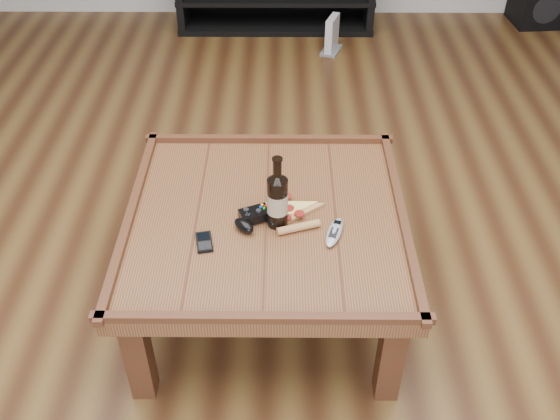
{
  "coord_description": "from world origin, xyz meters",
  "views": [
    {
      "loc": [
        0.06,
        -1.71,
        1.89
      ],
      "look_at": [
        0.05,
        -0.05,
        0.52
      ],
      "focal_mm": 40.0,
      "sensor_mm": 36.0,
      "label": 1
    }
  ],
  "objects_px": {
    "game_controller": "(257,219)",
    "game_console": "(332,36)",
    "coffee_table": "(266,228)",
    "beer_bottle": "(277,199)",
    "remote_control": "(334,232)",
    "subwoofer": "(538,1)",
    "pizza_slice": "(290,213)",
    "smartphone": "(204,242)"
  },
  "relations": [
    {
      "from": "beer_bottle",
      "to": "smartphone",
      "type": "height_order",
      "value": "beer_bottle"
    },
    {
      "from": "game_controller",
      "to": "game_console",
      "type": "xyz_separation_m",
      "value": [
        0.42,
        2.34,
        -0.36
      ]
    },
    {
      "from": "beer_bottle",
      "to": "remote_control",
      "type": "relative_size",
      "value": 1.7
    },
    {
      "from": "pizza_slice",
      "to": "game_console",
      "type": "height_order",
      "value": "pizza_slice"
    },
    {
      "from": "coffee_table",
      "to": "pizza_slice",
      "type": "height_order",
      "value": "pizza_slice"
    },
    {
      "from": "beer_bottle",
      "to": "game_controller",
      "type": "height_order",
      "value": "beer_bottle"
    },
    {
      "from": "pizza_slice",
      "to": "subwoofer",
      "type": "relative_size",
      "value": 0.9
    },
    {
      "from": "game_controller",
      "to": "pizza_slice",
      "type": "bearing_deg",
      "value": -0.76
    },
    {
      "from": "subwoofer",
      "to": "game_controller",
      "type": "bearing_deg",
      "value": -129.2
    },
    {
      "from": "beer_bottle",
      "to": "pizza_slice",
      "type": "distance_m",
      "value": 0.12
    },
    {
      "from": "remote_control",
      "to": "coffee_table",
      "type": "bearing_deg",
      "value": 174.73
    },
    {
      "from": "coffee_table",
      "to": "game_controller",
      "type": "relative_size",
      "value": 6.06
    },
    {
      "from": "coffee_table",
      "to": "beer_bottle",
      "type": "xyz_separation_m",
      "value": [
        0.04,
        -0.04,
        0.17
      ]
    },
    {
      "from": "coffee_table",
      "to": "game_console",
      "type": "height_order",
      "value": "coffee_table"
    },
    {
      "from": "coffee_table",
      "to": "game_console",
      "type": "relative_size",
      "value": 4.2
    },
    {
      "from": "coffee_table",
      "to": "beer_bottle",
      "type": "distance_m",
      "value": 0.18
    },
    {
      "from": "game_console",
      "to": "pizza_slice",
      "type": "bearing_deg",
      "value": -77.71
    },
    {
      "from": "game_controller",
      "to": "beer_bottle",
      "type": "bearing_deg",
      "value": -22.4
    },
    {
      "from": "game_controller",
      "to": "subwoofer",
      "type": "relative_size",
      "value": 0.48
    },
    {
      "from": "beer_bottle",
      "to": "remote_control",
      "type": "xyz_separation_m",
      "value": [
        0.2,
        -0.06,
        -0.1
      ]
    },
    {
      "from": "remote_control",
      "to": "pizza_slice",
      "type": "bearing_deg",
      "value": 162.39
    },
    {
      "from": "beer_bottle",
      "to": "pizza_slice",
      "type": "xyz_separation_m",
      "value": [
        0.05,
        0.05,
        -0.1
      ]
    },
    {
      "from": "coffee_table",
      "to": "game_console",
      "type": "distance_m",
      "value": 2.34
    },
    {
      "from": "subwoofer",
      "to": "coffee_table",
      "type": "bearing_deg",
      "value": -129.15
    },
    {
      "from": "game_controller",
      "to": "game_console",
      "type": "bearing_deg",
      "value": 56.99
    },
    {
      "from": "coffee_table",
      "to": "pizza_slice",
      "type": "xyz_separation_m",
      "value": [
        0.09,
        0.01,
        0.07
      ]
    },
    {
      "from": "coffee_table",
      "to": "subwoofer",
      "type": "relative_size",
      "value": 2.93
    },
    {
      "from": "smartphone",
      "to": "game_console",
      "type": "xyz_separation_m",
      "value": [
        0.59,
        2.44,
        -0.34
      ]
    },
    {
      "from": "game_controller",
      "to": "pizza_slice",
      "type": "height_order",
      "value": "game_controller"
    },
    {
      "from": "pizza_slice",
      "to": "subwoofer",
      "type": "xyz_separation_m",
      "value": [
        1.84,
        2.79,
        -0.3
      ]
    },
    {
      "from": "beer_bottle",
      "to": "subwoofer",
      "type": "distance_m",
      "value": 3.43
    },
    {
      "from": "game_controller",
      "to": "smartphone",
      "type": "distance_m",
      "value": 0.21
    },
    {
      "from": "coffee_table",
      "to": "subwoofer",
      "type": "xyz_separation_m",
      "value": [
        1.92,
        2.8,
        -0.23
      ]
    },
    {
      "from": "game_controller",
      "to": "smartphone",
      "type": "xyz_separation_m",
      "value": [
        -0.18,
        -0.1,
        -0.02
      ]
    },
    {
      "from": "beer_bottle",
      "to": "remote_control",
      "type": "distance_m",
      "value": 0.23
    },
    {
      "from": "pizza_slice",
      "to": "remote_control",
      "type": "height_order",
      "value": "pizza_slice"
    },
    {
      "from": "subwoofer",
      "to": "game_console",
      "type": "relative_size",
      "value": 1.43
    },
    {
      "from": "subwoofer",
      "to": "game_console",
      "type": "height_order",
      "value": "subwoofer"
    },
    {
      "from": "beer_bottle",
      "to": "pizza_slice",
      "type": "relative_size",
      "value": 0.89
    },
    {
      "from": "beer_bottle",
      "to": "game_controller",
      "type": "xyz_separation_m",
      "value": [
        -0.07,
        -0.0,
        -0.09
      ]
    },
    {
      "from": "pizza_slice",
      "to": "subwoofer",
      "type": "height_order",
      "value": "pizza_slice"
    },
    {
      "from": "beer_bottle",
      "to": "smartphone",
      "type": "relative_size",
      "value": 2.63
    }
  ]
}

